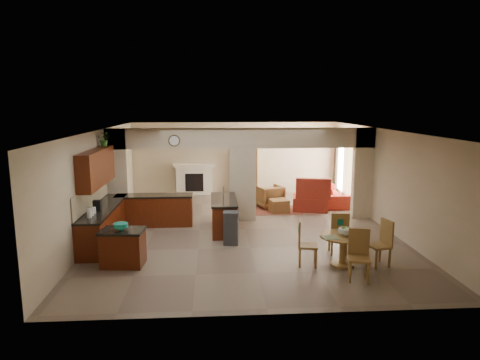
{
  "coord_description": "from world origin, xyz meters",
  "views": [
    {
      "loc": [
        -0.92,
        -11.65,
        3.5
      ],
      "look_at": [
        -0.12,
        0.3,
        1.36
      ],
      "focal_mm": 32.0,
      "sensor_mm": 36.0,
      "label": 1
    }
  ],
  "objects": [
    {
      "name": "trash_can",
      "position": [
        -0.45,
        -1.28,
        0.39
      ],
      "size": [
        0.4,
        0.35,
        0.78
      ],
      "primitive_type": "cube",
      "rotation": [
        0.0,
        0.0,
        -0.13
      ],
      "color": "#303032",
      "rests_on": "floor"
    },
    {
      "name": "wall_back",
      "position": [
        0.0,
        5.0,
        1.4
      ],
      "size": [
        8.0,
        0.0,
        8.0
      ],
      "primitive_type": "plane",
      "rotation": [
        1.57,
        0.0,
        0.0
      ],
      "color": "beige",
      "rests_on": "floor"
    },
    {
      "name": "armchair",
      "position": [
        1.05,
        2.57,
        0.38
      ],
      "size": [
        1.03,
        1.05,
        0.75
      ],
      "primitive_type": "imported",
      "rotation": [
        0.0,
        0.0,
        3.47
      ],
      "color": "#9B311C",
      "rests_on": "floor"
    },
    {
      "name": "ottoman",
      "position": [
        1.26,
        1.88,
        0.21
      ],
      "size": [
        0.66,
        0.66,
        0.41
      ],
      "primitive_type": "cube",
      "rotation": [
        0.0,
        0.0,
        0.17
      ],
      "color": "#9B311C",
      "rests_on": "floor"
    },
    {
      "name": "sofa",
      "position": [
        3.3,
        3.09,
        0.35
      ],
      "size": [
        2.39,
        0.95,
        0.7
      ],
      "primitive_type": "imported",
      "rotation": [
        0.0,
        0.0,
        1.56
      ],
      "color": "maroon",
      "rests_on": "floor"
    },
    {
      "name": "partition_header",
      "position": [
        0.0,
        1.0,
        2.5
      ],
      "size": [
        8.0,
        0.25,
        0.6
      ],
      "primitive_type": "cube",
      "color": "beige",
      "rests_on": "partition_center_pier"
    },
    {
      "name": "window_a",
      "position": [
        3.97,
        2.3,
        1.2
      ],
      "size": [
        0.02,
        0.9,
        1.9
      ],
      "primitive_type": "cube",
      "color": "white",
      "rests_on": "wall_right"
    },
    {
      "name": "chair_north",
      "position": [
        2.04,
        -2.2,
        0.55
      ],
      "size": [
        0.46,
        0.46,
        1.02
      ],
      "rotation": [
        0.0,
        0.0,
        3.04
      ],
      "color": "olive",
      "rests_on": "floor"
    },
    {
      "name": "glazed_door",
      "position": [
        3.97,
        3.15,
        1.05
      ],
      "size": [
        0.02,
        0.7,
        2.1
      ],
      "primitive_type": "cube",
      "color": "white",
      "rests_on": "wall_right"
    },
    {
      "name": "fireplace",
      "position": [
        -1.6,
        4.83,
        0.61
      ],
      "size": [
        1.6,
        0.35,
        1.2
      ],
      "color": "white",
      "rests_on": "floor"
    },
    {
      "name": "partition_center_pier",
      "position": [
        0.0,
        1.0,
        1.1
      ],
      "size": [
        0.8,
        0.25,
        2.2
      ],
      "primitive_type": "cube",
      "color": "beige",
      "rests_on": "floor"
    },
    {
      "name": "floor",
      "position": [
        0.0,
        0.0,
        0.0
      ],
      "size": [
        10.0,
        10.0,
        0.0
      ],
      "primitive_type": "plane",
      "color": "#766551",
      "rests_on": "ground"
    },
    {
      "name": "fruit_bowl",
      "position": [
        1.97,
        -2.9,
        0.78
      ],
      "size": [
        0.33,
        0.33,
        0.18
      ],
      "primitive_type": "cylinder",
      "color": "#5FA623",
      "rests_on": "dining_table"
    },
    {
      "name": "wall_left",
      "position": [
        -4.0,
        0.0,
        1.4
      ],
      "size": [
        0.0,
        10.0,
        10.0
      ],
      "primitive_type": "plane",
      "rotation": [
        1.57,
        0.0,
        1.57
      ],
      "color": "beige",
      "rests_on": "floor"
    },
    {
      "name": "kitchen_counter",
      "position": [
        -3.26,
        -0.25,
        0.46
      ],
      "size": [
        2.52,
        3.29,
        1.48
      ],
      "color": "#3D0B07",
      "rests_on": "floor"
    },
    {
      "name": "drape_a_right",
      "position": [
        3.93,
        2.9,
        1.2
      ],
      "size": [
        0.1,
        0.28,
        2.3
      ],
      "primitive_type": "cube",
      "color": "#41201A",
      "rests_on": "wall_right"
    },
    {
      "name": "kitchen_island",
      "position": [
        -2.88,
        -2.56,
        0.41
      ],
      "size": [
        0.99,
        0.75,
        0.81
      ],
      "rotation": [
        0.0,
        0.0,
        -0.09
      ],
      "color": "#3D0B07",
      "rests_on": "floor"
    },
    {
      "name": "drape_b_right",
      "position": [
        3.93,
        4.6,
        1.2
      ],
      "size": [
        0.1,
        0.28,
        2.3
      ],
      "primitive_type": "cube",
      "color": "#41201A",
      "rests_on": "wall_right"
    },
    {
      "name": "chaise",
      "position": [
        2.36,
        2.1,
        0.23
      ],
      "size": [
        1.3,
        1.14,
        0.45
      ],
      "primitive_type": "cube",
      "rotation": [
        0.0,
        0.0,
        -0.22
      ],
      "color": "maroon",
      "rests_on": "floor"
    },
    {
      "name": "rug",
      "position": [
        1.2,
        2.1,
        0.01
      ],
      "size": [
        1.6,
        1.3,
        0.01
      ],
      "primitive_type": "cube",
      "color": "brown",
      "rests_on": "floor"
    },
    {
      "name": "wall_clock",
      "position": [
        -2.0,
        0.85,
        2.45
      ],
      "size": [
        0.34,
        0.03,
        0.34
      ],
      "primitive_type": "cylinder",
      "rotation": [
        1.57,
        0.0,
        0.0
      ],
      "color": "#452C17",
      "rests_on": "partition_header"
    },
    {
      "name": "shelving_unit",
      "position": [
        0.35,
        4.82,
        0.9
      ],
      "size": [
        1.0,
        0.32,
        1.8
      ],
      "primitive_type": "cube",
      "color": "olive",
      "rests_on": "floor"
    },
    {
      "name": "partition_right_pier",
      "position": [
        3.7,
        1.0,
        1.4
      ],
      "size": [
        0.6,
        0.25,
        2.8
      ],
      "primitive_type": "cube",
      "color": "beige",
      "rests_on": "floor"
    },
    {
      "name": "window_b",
      "position": [
        3.97,
        4.0,
        1.2
      ],
      "size": [
        0.02,
        0.9,
        1.9
      ],
      "primitive_type": "cube",
      "color": "white",
      "rests_on": "wall_right"
    },
    {
      "name": "chair_west",
      "position": [
        1.07,
        -2.82,
        0.55
      ],
      "size": [
        0.49,
        0.49,
        1.02
      ],
      "rotation": [
        0.0,
        0.0,
        1.38
      ],
      "color": "olive",
      "rests_on": "floor"
    },
    {
      "name": "ceiling",
      "position": [
        0.0,
        0.0,
        2.8
      ],
      "size": [
        10.0,
        10.0,
        0.0
      ],
      "primitive_type": "plane",
      "rotation": [
        3.14,
        0.0,
        0.0
      ],
      "color": "white",
      "rests_on": "wall_back"
    },
    {
      "name": "wall_right",
      "position": [
        4.0,
        0.0,
        1.4
      ],
      "size": [
        0.0,
        10.0,
        10.0
      ],
      "primitive_type": "plane",
      "rotation": [
        1.57,
        0.0,
        -1.57
      ],
      "color": "beige",
      "rests_on": "floor"
    },
    {
      "name": "teal_bowl",
      "position": [
        -2.9,
        -2.57,
        0.88
      ],
      "size": [
        0.32,
        0.32,
        0.15
      ],
      "primitive_type": "cylinder",
      "color": "#13876F",
      "rests_on": "kitchen_island"
    },
    {
      "name": "dining_table",
      "position": [
        1.91,
        -2.9,
        0.47
      ],
      "size": [
        1.01,
        1.01,
        0.69
      ],
      "color": "olive",
      "rests_on": "floor"
    },
    {
      "name": "wall_front",
      "position": [
        0.0,
        -5.0,
        1.4
      ],
      "size": [
        8.0,
        0.0,
        8.0
      ],
      "primitive_type": "plane",
      "rotation": [
        -1.57,
        0.0,
        0.0
      ],
      "color": "beige",
      "rests_on": "floor"
    },
    {
      "name": "drape_a_left",
      "position": [
        3.93,
        1.7,
        1.2
      ],
      "size": [
        0.1,
        0.28,
        2.3
      ],
      "primitive_type": "cube",
      "color": "#41201A",
      "rests_on": "wall_right"
    },
    {
      "name": "plant",
      "position": [
        -3.82,
        0.15,
        2.56
      ],
      "size": [
        0.34,
        0.3,
        0.38
      ],
      "primitive_type": "imported",
      "rotation": [
        0.0,
        0.0,
        -0.01
      ],
      "color": "#235015",
      "rests_on": "upper_cabinets"
    },
    {
      "name": "ceiling_fan",
      "position": [
        1.5,
        3.0,
        2.56
      ],
      "size": [
        1.0,
        1.0,
        0.1
      ],
      "primitive_type": "cylinder",
      "color": "white",
      "rests_on": "ceiling"
    },
    {
      "name": "drape_b_left",
      "position": [
        3.93,
        3.4,
        1.2
      ],
      "size": [
        0.1,
        0.28,
        2.3
      ],
      "primitive_type": "cube",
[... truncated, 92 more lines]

